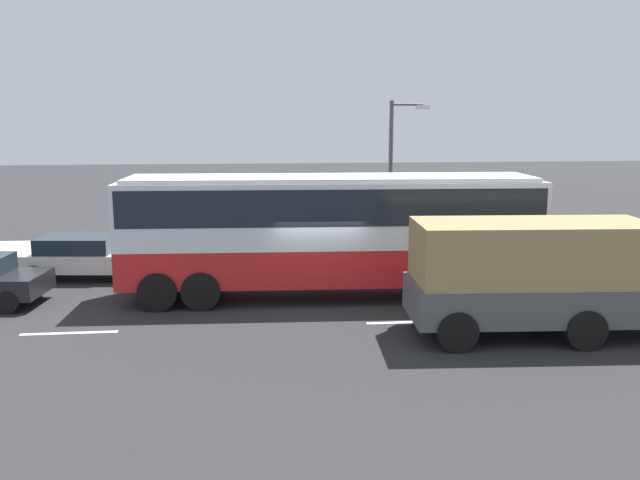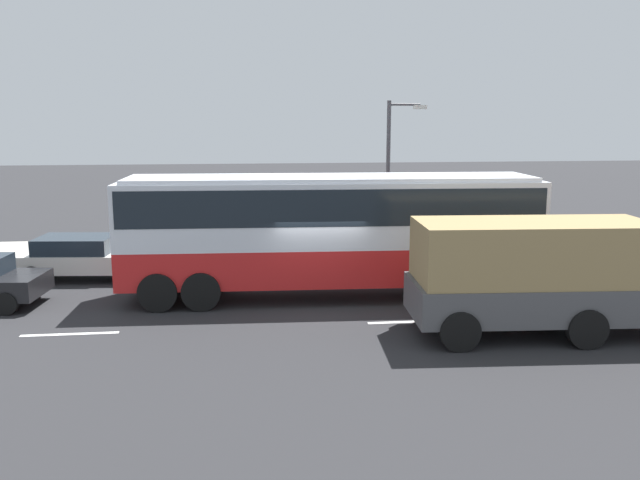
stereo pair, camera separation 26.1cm
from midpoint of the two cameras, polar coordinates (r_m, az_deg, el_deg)
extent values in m
plane|color=#28282B|center=(19.77, -0.57, -5.28)|extent=(120.00, 120.00, 0.00)
cube|color=#A8A399|center=(27.82, -2.42, -0.51)|extent=(80.00, 4.00, 0.15)
cube|color=white|center=(18.07, -20.97, -7.51)|extent=(2.40, 0.16, 0.01)
cube|color=white|center=(18.03, 7.47, -6.92)|extent=(2.40, 0.16, 0.01)
cube|color=white|center=(19.04, 16.86, -6.34)|extent=(2.40, 0.16, 0.01)
cube|color=red|center=(20.02, 0.54, -1.83)|extent=(12.40, 2.96, 1.10)
cube|color=silver|center=(19.76, 0.55, 2.40)|extent=(12.40, 2.96, 1.89)
cube|color=black|center=(19.72, 0.55, 3.19)|extent=(12.15, 2.98, 1.04)
cube|color=black|center=(21.16, 17.27, 2.72)|extent=(0.21, 2.26, 1.51)
cube|color=silver|center=(19.64, 0.56, 5.30)|extent=(11.90, 2.79, 0.12)
cylinder|color=black|center=(22.12, 12.12, -2.35)|extent=(1.11, 0.35, 1.10)
cylinder|color=black|center=(19.94, 14.02, -3.83)|extent=(1.11, 0.35, 1.10)
cylinder|color=black|center=(21.32, -9.84, -2.74)|extent=(1.11, 0.35, 1.10)
cylinder|color=black|center=(19.05, -10.50, -4.35)|extent=(1.11, 0.35, 1.10)
cylinder|color=black|center=(21.47, -13.04, -2.77)|extent=(1.11, 0.35, 1.10)
cylinder|color=black|center=(19.22, -14.07, -4.36)|extent=(1.11, 0.35, 1.10)
cube|color=#4C4C4F|center=(17.41, 17.12, -4.76)|extent=(6.07, 2.70, 0.90)
cube|color=#997F51|center=(17.15, 17.33, -0.92)|extent=(5.83, 2.59, 1.48)
cylinder|color=black|center=(18.88, 18.58, -5.09)|extent=(0.97, 0.34, 0.96)
cylinder|color=black|center=(16.90, 21.41, -7.07)|extent=(0.97, 0.34, 0.96)
cylinder|color=black|center=(17.98, 9.57, -5.44)|extent=(0.97, 0.34, 0.96)
cylinder|color=black|center=(15.90, 11.37, -7.64)|extent=(0.97, 0.34, 0.96)
cylinder|color=black|center=(21.95, -23.63, -3.72)|extent=(0.66, 0.26, 0.64)
cylinder|color=black|center=(20.37, -25.54, -4.92)|extent=(0.66, 0.26, 0.64)
cube|color=white|center=(23.74, -19.43, -1.67)|extent=(4.56, 2.33, 0.60)
cube|color=#1E2833|center=(23.77, -20.41, -0.35)|extent=(2.58, 1.98, 0.52)
cylinder|color=black|center=(24.22, -15.25, -1.93)|extent=(0.66, 0.26, 0.64)
cylinder|color=black|center=(22.51, -16.37, -2.92)|extent=(0.66, 0.26, 0.64)
cylinder|color=black|center=(25.16, -22.09, -1.88)|extent=(0.66, 0.26, 0.64)
cylinder|color=black|center=(23.52, -23.66, -2.82)|extent=(0.66, 0.26, 0.64)
cylinder|color=black|center=(27.92, -3.70, 0.58)|extent=(0.14, 0.14, 0.87)
cylinder|color=black|center=(28.04, -3.91, 0.62)|extent=(0.14, 0.14, 0.87)
cylinder|color=#338C4C|center=(27.86, -3.83, 2.15)|extent=(0.32, 0.32, 0.65)
sphere|color=#9E7051|center=(27.80, -3.84, 3.05)|extent=(0.24, 0.24, 0.24)
cylinder|color=#47474C|center=(26.47, 5.53, 5.44)|extent=(0.16, 0.16, 5.84)
cylinder|color=#47474C|center=(26.51, 6.96, 11.41)|extent=(1.22, 0.10, 0.10)
cube|color=silver|center=(26.66, 8.25, 11.16)|extent=(0.50, 0.24, 0.16)
camera|label=1|loc=(0.13, 89.62, 0.07)|focal=37.51mm
camera|label=2|loc=(0.13, -90.38, -0.07)|focal=37.51mm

